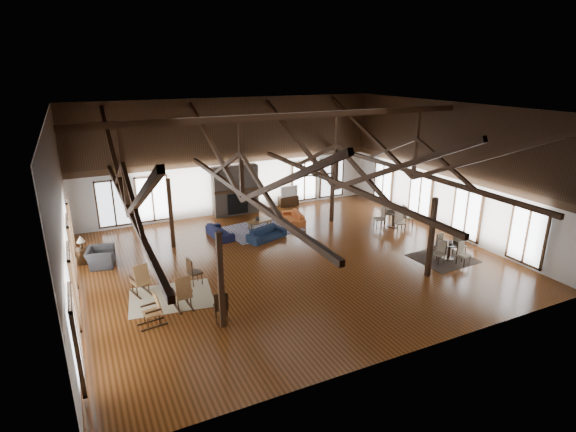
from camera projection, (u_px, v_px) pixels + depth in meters
name	position (u px, v px, depth m)	size (l,w,h in m)	color
floor	(291.00, 260.00, 18.23)	(16.00, 16.00, 0.00)	brown
ceiling	(291.00, 109.00, 16.32)	(16.00, 14.00, 0.02)	black
wall_back	(232.00, 157.00, 23.26)	(16.00, 0.02, 6.00)	silver
wall_front	(413.00, 254.00, 11.29)	(16.00, 0.02, 6.00)	silver
wall_left	(61.00, 217.00, 14.00)	(0.02, 14.00, 6.00)	silver
wall_right	(448.00, 169.00, 20.56)	(0.02, 14.00, 6.00)	silver
roof_truss	(291.00, 162.00, 16.95)	(15.60, 14.07, 3.14)	black
post_grid	(291.00, 225.00, 17.75)	(8.16, 7.16, 3.05)	black
fireplace	(235.00, 190.00, 23.52)	(2.50, 0.69, 2.60)	#65584D
ceiling_fan	(315.00, 174.00, 16.40)	(1.60, 1.60, 0.75)	black
sofa_navy_front	(267.00, 234.00, 20.32)	(1.87, 0.73, 0.55)	#142037
sofa_navy_left	(220.00, 232.00, 20.60)	(0.70, 1.80, 0.53)	#131735
sofa_orange	(294.00, 218.00, 22.51)	(0.71, 1.81, 0.53)	#BE5824
coffee_table	(260.00, 221.00, 21.57)	(1.30, 0.92, 0.45)	brown
vase	(257.00, 218.00, 21.52)	(0.20, 0.20, 0.21)	#B2B2B2
armchair	(101.00, 257.00, 17.59)	(0.98, 1.12, 0.73)	#28282B
side_table_lamp	(83.00, 253.00, 17.83)	(0.45, 0.45, 1.16)	black
rocking_chair_a	(141.00, 280.00, 15.33)	(0.69, 0.98, 1.14)	#A1793D
rocking_chair_b	(183.00, 293.00, 14.42)	(0.55, 0.93, 1.16)	#A1793D
rocking_chair_c	(154.00, 309.00, 13.57)	(0.87, 0.55, 1.06)	#A1793D
side_chair_a	(192.00, 270.00, 15.97)	(0.52, 0.52, 1.03)	black
side_chair_b	(221.00, 305.00, 13.66)	(0.49, 0.49, 1.01)	black
cafe_table_near	(449.00, 248.00, 18.18)	(1.84, 1.84, 0.94)	black
cafe_table_far	(394.00, 217.00, 21.85)	(2.00, 2.00, 1.02)	black
cup_near	(451.00, 242.00, 18.10)	(0.14, 0.14, 0.11)	#B2B2B2
cup_far	(395.00, 211.00, 21.85)	(0.11, 0.11, 0.09)	#B2B2B2
tv_console	(288.00, 201.00, 25.20)	(1.12, 0.42, 0.56)	black
television	(288.00, 191.00, 25.01)	(1.06, 0.14, 0.61)	#B2B2B2
rug_tan	(171.00, 297.00, 15.28)	(2.73, 2.15, 0.01)	tan
rug_navy	(262.00, 229.00, 21.68)	(3.50, 2.63, 0.01)	#1C1B4C
rug_dark	(443.00, 258.00, 18.37)	(2.27, 2.06, 0.01)	black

